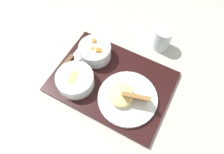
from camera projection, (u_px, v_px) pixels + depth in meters
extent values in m
plane|color=#ADA89E|center=(112.00, 83.00, 0.77)|extent=(4.00, 4.00, 0.00)
cube|color=black|center=(112.00, 82.00, 0.76)|extent=(0.46, 0.34, 0.01)
cylinder|color=silver|center=(95.00, 52.00, 0.78)|extent=(0.12, 0.12, 0.06)
torus|color=silver|center=(95.00, 47.00, 0.76)|extent=(0.13, 0.13, 0.01)
cylinder|color=#9EC67A|center=(95.00, 48.00, 0.76)|extent=(0.04, 0.05, 0.01)
cylinder|color=#9EC67A|center=(92.00, 53.00, 0.74)|extent=(0.06, 0.06, 0.02)
cylinder|color=#9EC67A|center=(96.00, 48.00, 0.76)|extent=(0.05, 0.05, 0.02)
cylinder|color=#9EC67A|center=(96.00, 50.00, 0.75)|extent=(0.04, 0.04, 0.01)
cylinder|color=#9EC67A|center=(94.00, 45.00, 0.77)|extent=(0.05, 0.05, 0.02)
cylinder|color=#9EC67A|center=(87.00, 51.00, 0.75)|extent=(0.06, 0.06, 0.02)
cube|color=orange|center=(100.00, 51.00, 0.75)|extent=(0.02, 0.02, 0.01)
cube|color=orange|center=(93.00, 49.00, 0.75)|extent=(0.02, 0.02, 0.01)
cube|color=orange|center=(94.00, 41.00, 0.77)|extent=(0.02, 0.02, 0.02)
cube|color=orange|center=(98.00, 50.00, 0.75)|extent=(0.02, 0.02, 0.01)
cylinder|color=silver|center=(75.00, 80.00, 0.72)|extent=(0.14, 0.14, 0.05)
torus|color=silver|center=(74.00, 77.00, 0.70)|extent=(0.14, 0.14, 0.01)
cylinder|color=#B29342|center=(75.00, 80.00, 0.72)|extent=(0.12, 0.12, 0.04)
cube|color=#D1B75B|center=(74.00, 75.00, 0.71)|extent=(0.03, 0.03, 0.02)
cube|color=#D1B75B|center=(72.00, 81.00, 0.70)|extent=(0.03, 0.03, 0.02)
cylinder|color=silver|center=(128.00, 98.00, 0.71)|extent=(0.21, 0.21, 0.02)
ellipsoid|color=#E5CC7F|center=(121.00, 95.00, 0.69)|extent=(0.11, 0.12, 0.04)
cube|color=#A37038|center=(136.00, 96.00, 0.68)|extent=(0.10, 0.07, 0.09)
cube|color=silver|center=(81.00, 47.00, 0.82)|extent=(0.03, 0.11, 0.00)
cube|color=#51381E|center=(67.00, 62.00, 0.78)|extent=(0.02, 0.07, 0.02)
ellipsoid|color=silver|center=(79.00, 56.00, 0.80)|extent=(0.04, 0.05, 0.01)
cube|color=silver|center=(68.00, 70.00, 0.77)|extent=(0.01, 0.10, 0.01)
cylinder|color=silver|center=(162.00, 39.00, 0.81)|extent=(0.07, 0.07, 0.10)
cylinder|color=silver|center=(161.00, 42.00, 0.82)|extent=(0.06, 0.06, 0.06)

